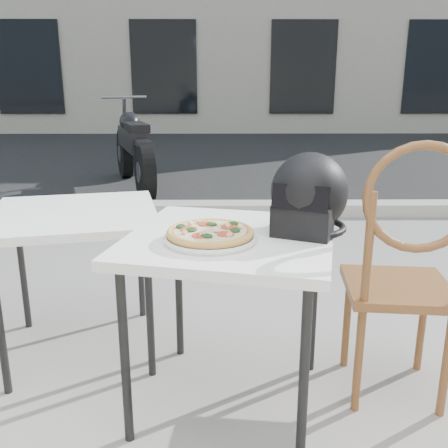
{
  "coord_description": "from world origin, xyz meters",
  "views": [
    {
      "loc": [
        -0.34,
        -1.77,
        1.26
      ],
      "look_at": [
        -0.33,
        -0.02,
        0.76
      ],
      "focal_mm": 40.0,
      "sensor_mm": 36.0,
      "label": 1
    }
  ],
  "objects_px": {
    "pizza": "(210,232)",
    "motorcycle": "(133,149)",
    "cafe_table_side": "(75,224)",
    "cafe_table_main": "(230,251)",
    "helmet": "(308,197)",
    "cafe_chair_main": "(406,263)",
    "plate": "(210,239)"
  },
  "relations": [
    {
      "from": "pizza",
      "to": "motorcycle",
      "type": "bearing_deg",
      "value": 103.14
    },
    {
      "from": "cafe_table_side",
      "to": "motorcycle",
      "type": "height_order",
      "value": "motorcycle"
    },
    {
      "from": "cafe_table_side",
      "to": "cafe_table_main",
      "type": "bearing_deg",
      "value": -30.96
    },
    {
      "from": "helmet",
      "to": "motorcycle",
      "type": "xyz_separation_m",
      "value": [
        -1.38,
        4.23,
        -0.37
      ]
    },
    {
      "from": "motorcycle",
      "to": "cafe_table_main",
      "type": "bearing_deg",
      "value": -94.05
    },
    {
      "from": "pizza",
      "to": "cafe_chair_main",
      "type": "height_order",
      "value": "cafe_chair_main"
    },
    {
      "from": "helmet",
      "to": "cafe_chair_main",
      "type": "relative_size",
      "value": 0.37
    },
    {
      "from": "pizza",
      "to": "motorcycle",
      "type": "xyz_separation_m",
      "value": [
        -1.02,
        4.35,
        -0.27
      ]
    },
    {
      "from": "cafe_table_main",
      "to": "plate",
      "type": "distance_m",
      "value": 0.13
    },
    {
      "from": "cafe_table_main",
      "to": "cafe_chair_main",
      "type": "distance_m",
      "value": 0.67
    },
    {
      "from": "cafe_chair_main",
      "to": "pizza",
      "type": "bearing_deg",
      "value": 12.44
    },
    {
      "from": "plate",
      "to": "pizza",
      "type": "relative_size",
      "value": 1.06
    },
    {
      "from": "pizza",
      "to": "motorcycle",
      "type": "relative_size",
      "value": 0.18
    },
    {
      "from": "cafe_table_main",
      "to": "helmet",
      "type": "relative_size",
      "value": 2.28
    },
    {
      "from": "cafe_table_side",
      "to": "cafe_chair_main",
      "type": "bearing_deg",
      "value": -16.89
    },
    {
      "from": "helmet",
      "to": "motorcycle",
      "type": "height_order",
      "value": "motorcycle"
    },
    {
      "from": "pizza",
      "to": "helmet",
      "type": "xyz_separation_m",
      "value": [
        0.37,
        0.12,
        0.1
      ]
    },
    {
      "from": "plate",
      "to": "cafe_table_side",
      "type": "xyz_separation_m",
      "value": [
        -0.63,
        0.5,
        -0.09
      ]
    },
    {
      "from": "pizza",
      "to": "cafe_chair_main",
      "type": "xyz_separation_m",
      "value": [
        0.75,
        0.08,
        -0.15
      ]
    },
    {
      "from": "plate",
      "to": "helmet",
      "type": "height_order",
      "value": "helmet"
    },
    {
      "from": "helmet",
      "to": "cafe_table_side",
      "type": "distance_m",
      "value": 1.09
    },
    {
      "from": "pizza",
      "to": "cafe_chair_main",
      "type": "relative_size",
      "value": 0.36
    },
    {
      "from": "plate",
      "to": "helmet",
      "type": "bearing_deg",
      "value": 18.74
    },
    {
      "from": "helmet",
      "to": "cafe_table_side",
      "type": "height_order",
      "value": "helmet"
    },
    {
      "from": "pizza",
      "to": "cafe_table_side",
      "type": "bearing_deg",
      "value": 141.57
    },
    {
      "from": "plate",
      "to": "cafe_table_side",
      "type": "height_order",
      "value": "plate"
    },
    {
      "from": "plate",
      "to": "cafe_chair_main",
      "type": "height_order",
      "value": "cafe_chair_main"
    },
    {
      "from": "plate",
      "to": "cafe_chair_main",
      "type": "distance_m",
      "value": 0.76
    },
    {
      "from": "plate",
      "to": "helmet",
      "type": "xyz_separation_m",
      "value": [
        0.37,
        0.12,
        0.12
      ]
    },
    {
      "from": "cafe_table_side",
      "to": "motorcycle",
      "type": "relative_size",
      "value": 0.41
    },
    {
      "from": "plate",
      "to": "cafe_table_main",
      "type": "bearing_deg",
      "value": 46.61
    },
    {
      "from": "plate",
      "to": "cafe_table_side",
      "type": "distance_m",
      "value": 0.81
    }
  ]
}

